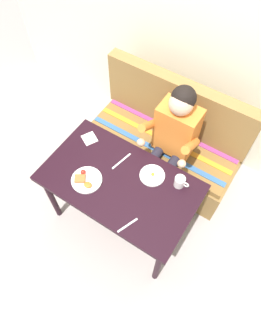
{
  "coord_description": "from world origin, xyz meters",
  "views": [
    {
      "loc": [
        0.69,
        -0.91,
        2.75
      ],
      "look_at": [
        0.0,
        0.15,
        0.72
      ],
      "focal_mm": 32.58,
      "sensor_mm": 36.0,
      "label": 1
    }
  ],
  "objects": [
    {
      "name": "plate_eggs",
      "position": [
        0.18,
        0.18,
        0.74
      ],
      "size": [
        0.2,
        0.2,
        0.04
      ],
      "color": "white",
      "rests_on": "table"
    },
    {
      "name": "couch",
      "position": [
        0.0,
        0.76,
        0.33
      ],
      "size": [
        1.44,
        0.56,
        1.0
      ],
      "color": "olive",
      "rests_on": "ground"
    },
    {
      "name": "ground_plane",
      "position": [
        0.0,
        0.0,
        0.0
      ],
      "size": [
        8.0,
        8.0,
        0.0
      ],
      "primitive_type": "plane",
      "color": "#A39894"
    },
    {
      "name": "napkin",
      "position": [
        -0.44,
        0.2,
        0.73
      ],
      "size": [
        0.15,
        0.15,
        0.01
      ],
      "primitive_type": "cube",
      "rotation": [
        0.0,
        0.0,
        -0.49
      ],
      "color": "white",
      "rests_on": "table"
    },
    {
      "name": "knife",
      "position": [
        -0.09,
        0.16,
        0.73
      ],
      "size": [
        0.05,
        0.2,
        0.0
      ],
      "primitive_type": "cube",
      "rotation": [
        0.0,
        0.0,
        -0.2
      ],
      "color": "silver",
      "rests_on": "table"
    },
    {
      "name": "coffee_mug",
      "position": [
        0.39,
        0.22,
        0.78
      ],
      "size": [
        0.12,
        0.08,
        0.09
      ],
      "color": "white",
      "rests_on": "table"
    },
    {
      "name": "person",
      "position": [
        0.13,
        0.59,
        0.74
      ],
      "size": [
        0.45,
        0.61,
        1.21
      ],
      "color": "orange",
      "rests_on": "ground"
    },
    {
      "name": "plate_breakfast",
      "position": [
        -0.22,
        -0.13,
        0.74
      ],
      "size": [
        0.24,
        0.24,
        0.05
      ],
      "color": "white",
      "rests_on": "table"
    },
    {
      "name": "table",
      "position": [
        0.0,
        0.0,
        0.65
      ],
      "size": [
        1.2,
        0.7,
        0.73
      ],
      "color": "black",
      "rests_on": "ground"
    },
    {
      "name": "fork",
      "position": [
        0.25,
        -0.26,
        0.73
      ],
      "size": [
        0.08,
        0.16,
        0.0
      ],
      "primitive_type": "cube",
      "rotation": [
        0.0,
        0.0,
        -0.37
      ],
      "color": "silver",
      "rests_on": "table"
    },
    {
      "name": "back_wall",
      "position": [
        0.0,
        1.27,
        1.3
      ],
      "size": [
        4.4,
        0.1,
        2.6
      ],
      "primitive_type": "cube",
      "color": "silver",
      "rests_on": "ground"
    }
  ]
}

